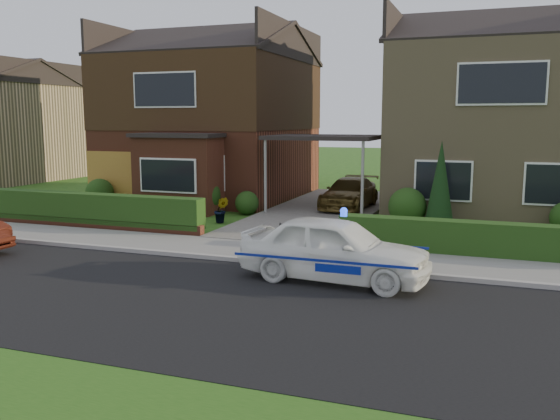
% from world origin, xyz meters
% --- Properties ---
extents(ground, '(120.00, 120.00, 0.00)m').
position_xyz_m(ground, '(0.00, 0.00, 0.00)').
color(ground, '#255316').
rests_on(ground, ground).
extents(road, '(60.00, 6.00, 0.02)m').
position_xyz_m(road, '(0.00, 0.00, 0.00)').
color(road, black).
rests_on(road, ground).
extents(kerb, '(60.00, 0.16, 0.12)m').
position_xyz_m(kerb, '(0.00, 3.05, 0.06)').
color(kerb, '#9E9993').
rests_on(kerb, ground).
extents(sidewalk, '(60.00, 2.00, 0.10)m').
position_xyz_m(sidewalk, '(0.00, 4.10, 0.05)').
color(sidewalk, slate).
rests_on(sidewalk, ground).
extents(driveway, '(3.80, 12.00, 0.12)m').
position_xyz_m(driveway, '(0.00, 11.00, 0.06)').
color(driveway, '#666059').
rests_on(driveway, ground).
extents(house_left, '(7.50, 9.53, 7.25)m').
position_xyz_m(house_left, '(-5.78, 13.90, 3.81)').
color(house_left, brown).
rests_on(house_left, ground).
extents(house_right, '(7.50, 8.06, 7.25)m').
position_xyz_m(house_right, '(5.80, 13.99, 3.66)').
color(house_right, '#98845D').
rests_on(house_right, ground).
extents(carport_link, '(3.80, 3.00, 2.77)m').
position_xyz_m(carport_link, '(0.00, 10.95, 2.66)').
color(carport_link, black).
rests_on(carport_link, ground).
extents(garage_door, '(2.20, 0.10, 2.10)m').
position_xyz_m(garage_door, '(-8.25, 9.96, 1.05)').
color(garage_door, olive).
rests_on(garage_door, ground).
extents(dwarf_wall, '(7.70, 0.25, 0.36)m').
position_xyz_m(dwarf_wall, '(-5.80, 5.30, 0.18)').
color(dwarf_wall, brown).
rests_on(dwarf_wall, ground).
extents(hedge_left, '(7.50, 0.55, 0.90)m').
position_xyz_m(hedge_left, '(-5.80, 5.45, 0.00)').
color(hedge_left, '#133811').
rests_on(hedge_left, ground).
extents(hedge_right, '(7.50, 0.55, 0.80)m').
position_xyz_m(hedge_right, '(5.80, 5.35, 0.00)').
color(hedge_right, '#133811').
rests_on(hedge_right, ground).
extents(shrub_left_far, '(1.08, 1.08, 1.08)m').
position_xyz_m(shrub_left_far, '(-8.50, 9.50, 0.54)').
color(shrub_left_far, '#133811').
rests_on(shrub_left_far, ground).
extents(shrub_left_mid, '(1.32, 1.32, 1.32)m').
position_xyz_m(shrub_left_mid, '(-4.00, 9.30, 0.66)').
color(shrub_left_mid, '#133811').
rests_on(shrub_left_mid, ground).
extents(shrub_left_near, '(0.84, 0.84, 0.84)m').
position_xyz_m(shrub_left_near, '(-2.40, 9.60, 0.42)').
color(shrub_left_near, '#133811').
rests_on(shrub_left_near, ground).
extents(shrub_right_near, '(1.20, 1.20, 1.20)m').
position_xyz_m(shrub_right_near, '(3.20, 9.40, 0.60)').
color(shrub_right_near, '#133811').
rests_on(shrub_right_near, ground).
extents(conifer_a, '(0.90, 0.90, 2.60)m').
position_xyz_m(conifer_a, '(4.20, 9.20, 1.30)').
color(conifer_a, black).
rests_on(conifer_a, ground).
extents(police_car, '(3.64, 4.08, 1.51)m').
position_xyz_m(police_car, '(2.69, 2.23, 0.67)').
color(police_car, white).
rests_on(police_car, ground).
extents(driveway_car, '(1.69, 3.79, 1.08)m').
position_xyz_m(driveway_car, '(0.79, 11.69, 0.66)').
color(driveway_car, brown).
rests_on(driveway_car, driveway).
extents(potted_plant_a, '(0.43, 0.31, 0.77)m').
position_xyz_m(potted_plant_a, '(-4.44, 9.00, 0.38)').
color(potted_plant_a, gray).
rests_on(potted_plant_a, ground).
extents(potted_plant_b, '(0.56, 0.51, 0.84)m').
position_xyz_m(potted_plant_b, '(-2.50, 7.71, 0.42)').
color(potted_plant_b, gray).
rests_on(potted_plant_b, ground).
extents(potted_plant_c, '(0.54, 0.54, 0.71)m').
position_xyz_m(potted_plant_c, '(-3.78, 7.61, 0.35)').
color(potted_plant_c, gray).
rests_on(potted_plant_c, ground).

